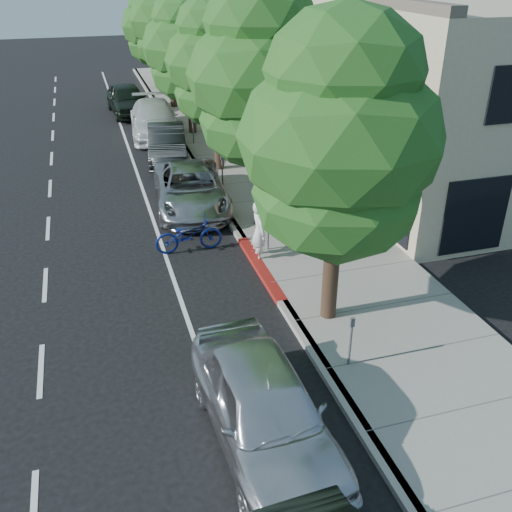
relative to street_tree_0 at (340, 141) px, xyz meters
name	(u,v)px	position (x,y,z in m)	size (l,w,h in m)	color
ground	(271,287)	(-0.90, 2.00, -4.75)	(120.00, 120.00, 0.00)	black
sidewalk	(264,182)	(1.40, 10.00, -4.68)	(4.60, 56.00, 0.15)	gray
curb	(210,188)	(-0.90, 10.00, -4.68)	(0.30, 56.00, 0.15)	#9E998E
curb_red_segment	(261,268)	(-0.90, 3.00, -4.68)	(0.32, 4.00, 0.15)	maroon
storefront_building	(334,52)	(8.70, 20.00, -1.25)	(10.00, 36.00, 7.00)	beige
street_tree_0	(340,141)	(0.00, 0.00, 0.00)	(4.66, 4.66, 7.68)	black
street_tree_1	(260,78)	(0.00, 6.00, 0.30)	(4.63, 4.63, 8.07)	black
street_tree_2	(216,63)	(0.00, 12.00, -0.20)	(4.19, 4.19, 7.28)	black
street_tree_3	(188,48)	(0.00, 18.00, -0.38)	(4.63, 4.63, 7.17)	black
street_tree_4	(168,21)	(0.00, 24.00, 0.27)	(4.56, 4.56, 8.01)	black
street_tree_5	(155,27)	(0.00, 30.00, -0.62)	(4.56, 4.56, 6.84)	black
cyclist	(259,232)	(-0.74, 3.66, -3.78)	(0.71, 0.46, 1.94)	white
bicycle	(189,235)	(-2.70, 4.90, -4.19)	(0.75, 2.14, 1.12)	navy
silver_suv	(191,189)	(-1.95, 8.35, -3.99)	(2.53, 5.49, 1.53)	#A9A8AD
dark_sedan	(167,144)	(-1.93, 14.21, -3.97)	(1.65, 4.72, 1.56)	#212527
white_pickup	(154,119)	(-1.91, 18.52, -3.90)	(2.38, 5.86, 1.70)	silver
dark_suv_far	(127,99)	(-2.80, 23.50, -3.89)	(2.03, 5.04, 1.72)	black
near_car_a	(264,407)	(-2.84, -3.50, -3.90)	(2.00, 4.98, 1.70)	silver
pedestrian	(271,168)	(1.31, 8.74, -3.65)	(0.93, 0.72, 1.90)	black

